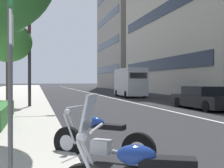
{
  "coord_description": "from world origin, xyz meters",
  "views": [
    {
      "loc": [
        -2.64,
        7.04,
        1.64
      ],
      "look_at": [
        14.41,
        2.56,
        1.46
      ],
      "focal_mm": 45.86,
      "sensor_mm": 36.0,
      "label": 1
    }
  ],
  "objects_px": {
    "parking_sign_by_curb": "(11,58)",
    "street_tree_by_lamp_post": "(8,42)",
    "delivery_van_ahead": "(130,82)",
    "motorcycle_second_in_row": "(100,141)",
    "car_approaching_light": "(204,99)",
    "street_lamp_with_banners": "(36,17)"
  },
  "relations": [
    {
      "from": "motorcycle_second_in_row",
      "to": "delivery_van_ahead",
      "type": "xyz_separation_m",
      "value": [
        22.23,
        -7.98,
        1.12
      ]
    },
    {
      "from": "delivery_van_ahead",
      "to": "motorcycle_second_in_row",
      "type": "bearing_deg",
      "value": 161.35
    },
    {
      "from": "car_approaching_light",
      "to": "motorcycle_second_in_row",
      "type": "bearing_deg",
      "value": 137.21
    },
    {
      "from": "motorcycle_second_in_row",
      "to": "street_lamp_with_banners",
      "type": "bearing_deg",
      "value": -43.84
    },
    {
      "from": "motorcycle_second_in_row",
      "to": "parking_sign_by_curb",
      "type": "distance_m",
      "value": 2.91
    },
    {
      "from": "street_tree_by_lamp_post",
      "to": "delivery_van_ahead",
      "type": "bearing_deg",
      "value": -46.41
    },
    {
      "from": "delivery_van_ahead",
      "to": "street_lamp_with_banners",
      "type": "xyz_separation_m",
      "value": [
        -10.25,
        9.28,
        3.9
      ]
    },
    {
      "from": "parking_sign_by_curb",
      "to": "street_lamp_with_banners",
      "type": "distance_m",
      "value": 14.39
    },
    {
      "from": "parking_sign_by_curb",
      "to": "street_tree_by_lamp_post",
      "type": "relative_size",
      "value": 0.57
    },
    {
      "from": "delivery_van_ahead",
      "to": "street_tree_by_lamp_post",
      "type": "relative_size",
      "value": 1.08
    },
    {
      "from": "motorcycle_second_in_row",
      "to": "street_lamp_with_banners",
      "type": "xyz_separation_m",
      "value": [
        11.99,
        1.3,
        5.02
      ]
    },
    {
      "from": "motorcycle_second_in_row",
      "to": "delivery_van_ahead",
      "type": "bearing_deg",
      "value": -69.77
    },
    {
      "from": "delivery_van_ahead",
      "to": "street_lamp_with_banners",
      "type": "relative_size",
      "value": 0.59
    },
    {
      "from": "car_approaching_light",
      "to": "parking_sign_by_curb",
      "type": "relative_size",
      "value": 1.64
    },
    {
      "from": "car_approaching_light",
      "to": "parking_sign_by_curb",
      "type": "distance_m",
      "value": 14.86
    },
    {
      "from": "car_approaching_light",
      "to": "delivery_van_ahead",
      "type": "distance_m",
      "value": 13.1
    },
    {
      "from": "motorcycle_second_in_row",
      "to": "parking_sign_by_curb",
      "type": "xyz_separation_m",
      "value": [
        -1.96,
        1.54,
        1.49
      ]
    },
    {
      "from": "car_approaching_light",
      "to": "delivery_van_ahead",
      "type": "xyz_separation_m",
      "value": [
        13.06,
        0.24,
        0.93
      ]
    },
    {
      "from": "street_lamp_with_banners",
      "to": "street_tree_by_lamp_post",
      "type": "relative_size",
      "value": 1.83
    },
    {
      "from": "car_approaching_light",
      "to": "street_lamp_with_banners",
      "type": "distance_m",
      "value": 11.03
    },
    {
      "from": "street_tree_by_lamp_post",
      "to": "motorcycle_second_in_row",
      "type": "bearing_deg",
      "value": -166.43
    },
    {
      "from": "delivery_van_ahead",
      "to": "parking_sign_by_curb",
      "type": "height_order",
      "value": "parking_sign_by_curb"
    }
  ]
}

